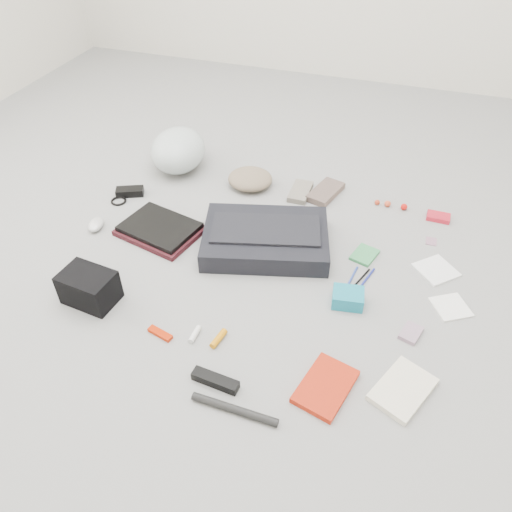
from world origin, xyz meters
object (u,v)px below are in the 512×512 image
(laptop, at_px, (160,227))
(camera_bag, at_px, (89,287))
(messenger_bag, at_px, (266,239))
(book_red, at_px, (325,386))
(bike_helmet, at_px, (178,150))
(accordion_wallet, at_px, (348,298))

(laptop, bearing_deg, camera_bag, -84.43)
(messenger_bag, distance_m, book_red, 0.71)
(messenger_bag, height_order, laptop, messenger_bag)
(bike_helmet, relative_size, camera_bag, 1.75)
(bike_helmet, bearing_deg, laptop, -84.46)
(accordion_wallet, bearing_deg, book_red, -97.94)
(bike_helmet, bearing_deg, accordion_wallet, -44.86)
(book_red, bearing_deg, camera_bag, -172.14)
(bike_helmet, bearing_deg, book_red, -57.43)
(bike_helmet, distance_m, camera_bag, 0.95)
(laptop, relative_size, bike_helmet, 0.91)
(laptop, bearing_deg, book_red, -19.51)
(camera_bag, bearing_deg, bike_helmet, 101.76)
(camera_bag, bearing_deg, book_red, -0.30)
(bike_helmet, distance_m, book_red, 1.44)
(camera_bag, distance_m, accordion_wallet, 0.93)
(camera_bag, distance_m, book_red, 0.90)
(laptop, xyz_separation_m, camera_bag, (-0.06, -0.43, 0.03))
(laptop, distance_m, camera_bag, 0.44)
(messenger_bag, bearing_deg, camera_bag, -151.30)
(accordion_wallet, bearing_deg, bike_helmet, 137.18)
(camera_bag, relative_size, book_red, 0.91)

